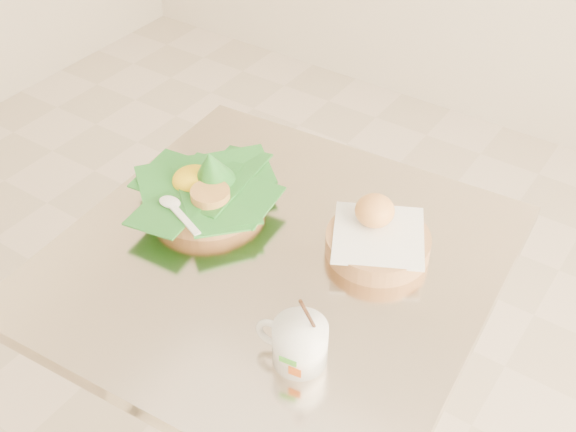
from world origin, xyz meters
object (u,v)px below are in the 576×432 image
Objects in this scene: cafe_table at (276,342)px; coffee_mug at (299,342)px; rice_basket at (206,188)px; bread_basket at (377,237)px.

cafe_table is 0.34m from coffee_mug.
coffee_mug reaches higher than rice_basket.
rice_basket is at bearing 166.25° from cafe_table.
bread_basket is at bearing 94.42° from coffee_mug.
coffee_mug is (0.15, -0.16, 0.26)m from cafe_table.
coffee_mug is (0.33, -0.20, 0.00)m from rice_basket.
rice_basket reaches higher than bread_basket.
cafe_table is 5.46× the size of coffee_mug.
bread_basket is 0.27m from coffee_mug.
rice_basket is 0.32m from bread_basket.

